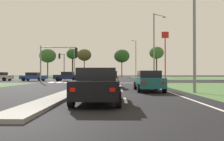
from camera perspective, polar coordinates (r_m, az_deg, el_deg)
ground_plane at (r=35.49m, az=-3.85°, el=-2.94°), size 200.00×200.00×0.00m
grass_verge_far_left at (r=66.31m, az=-24.45°, el=-1.86°), size 35.00×35.00×0.01m
grass_verge_far_right at (r=63.93m, az=21.64°, el=-1.92°), size 35.00×35.00×0.01m
median_island_near at (r=16.67m, az=-9.46°, el=-5.14°), size 1.20×22.00×0.14m
median_island_far at (r=60.43m, az=-1.82°, el=-1.98°), size 1.20×36.00×0.14m
lane_dash_near at (r=10.25m, az=3.72°, el=-8.27°), size 0.14×2.00×0.01m
lane_dash_second at (r=16.22m, az=2.73°, el=-5.50°), size 0.14×2.00×0.01m
lane_dash_third at (r=22.20m, az=2.27°, el=-4.23°), size 0.14×2.00×0.01m
edge_line_right at (r=17.81m, az=13.50°, el=-5.06°), size 0.14×24.00×0.01m
stop_bar_near at (r=28.38m, az=2.61°, el=-3.47°), size 6.40×0.50×0.01m
crosswalk_bar_near at (r=31.61m, az=-16.33°, el=-3.17°), size 0.70×2.80×0.01m
crosswalk_bar_second at (r=31.28m, az=-14.32°, el=-3.20°), size 0.70×2.80×0.01m
crosswalk_bar_third at (r=31.00m, az=-12.26°, el=-3.23°), size 0.70×2.80×0.01m
crosswalk_bar_fourth at (r=30.76m, az=-10.17°, el=-3.25°), size 0.70×2.80×0.01m
crosswalk_bar_fifth at (r=30.55m, az=-8.05°, el=-3.27°), size 0.70×2.80×0.01m
crosswalk_bar_sixth at (r=30.39m, az=-5.91°, el=-3.29°), size 0.70×2.80×0.01m
crosswalk_bar_seventh at (r=30.28m, az=-3.74°, el=-3.30°), size 0.70×2.80×0.01m
car_maroon_near at (r=19.22m, az=-1.01°, el=-2.42°), size 2.04×4.25×1.55m
car_navy_second at (r=36.76m, az=-12.36°, el=-1.58°), size 4.47×1.95×1.60m
car_teal_third at (r=15.75m, az=10.11°, el=-2.79°), size 1.96×4.44×1.54m
car_black_fourth at (r=9.40m, az=-3.96°, el=-4.07°), size 2.07×4.32×1.57m
car_blue_fifth at (r=38.54m, az=-20.99°, el=-1.58°), size 4.42×1.99×1.49m
car_white_sixth at (r=49.93m, az=-5.14°, el=-1.44°), size 1.99×4.55×1.48m
car_red_seventh at (r=64.53m, az=-3.64°, el=-1.27°), size 1.97×4.26×1.52m
traffic_signal_near_left at (r=30.09m, az=-15.59°, el=3.71°), size 5.37×0.32×5.26m
traffic_signal_far_left at (r=41.97m, az=-13.63°, el=2.39°), size 0.32×3.90×5.34m
street_lamp_near at (r=15.83m, az=22.49°, el=14.68°), size 2.13×0.67×10.03m
street_lamp_second at (r=30.16m, az=11.86°, el=7.20°), size 2.16×1.52×9.89m
street_lamp_third at (r=55.73m, az=6.56°, el=3.64°), size 1.49×2.29×10.09m
street_lamp_fourth at (r=57.53m, az=-10.59°, el=2.49°), size 1.24×2.37×8.09m
fastfood_pole_sign at (r=55.36m, az=14.55°, el=6.99°), size 1.80×0.40×12.11m
treeline_near at (r=73.86m, az=-17.43°, el=3.92°), size 5.58×5.58×9.74m
treeline_second at (r=72.96m, az=-10.89°, el=4.46°), size 4.24×4.24×9.89m
treeline_third at (r=71.07m, az=-7.71°, el=4.29°), size 4.79×4.79×9.66m
treeline_fourth at (r=69.85m, az=2.74°, el=4.04°), size 5.24×5.24×9.45m
treeline_fifth at (r=70.19m, az=12.27°, el=4.79°), size 4.79×4.79×10.23m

